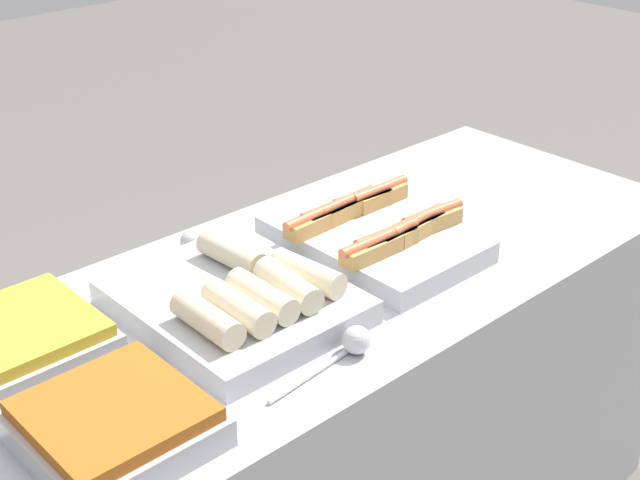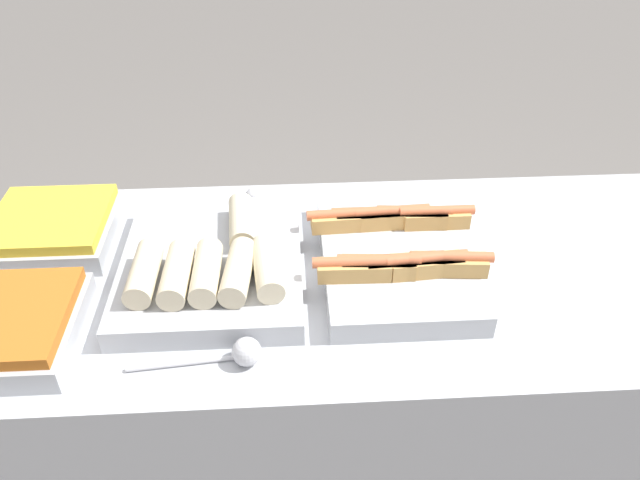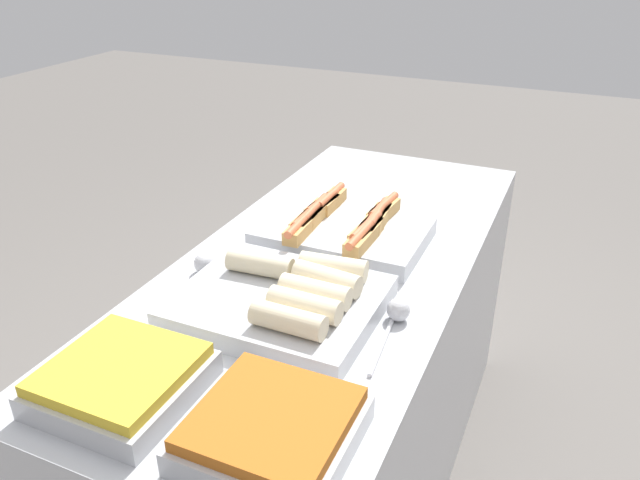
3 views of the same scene
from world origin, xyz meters
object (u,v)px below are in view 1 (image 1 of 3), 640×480
at_px(tray_hotdogs, 374,233).
at_px(tray_side_front, 115,424).
at_px(tray_side_back, 21,340).
at_px(serving_spoon_near, 351,344).
at_px(tray_wraps, 239,299).
at_px(serving_spoon_far, 187,245).

xyz_separation_m(tray_hotdogs, tray_side_front, (-0.76, -0.18, -0.00)).
distance_m(tray_side_back, serving_spoon_near, 0.59).
height_order(tray_wraps, serving_spoon_near, tray_wraps).
bearing_deg(tray_hotdogs, tray_side_back, 169.54).
bearing_deg(tray_wraps, tray_hotdogs, 2.23).
bearing_deg(serving_spoon_far, serving_spoon_near, -90.26).
bearing_deg(tray_side_back, tray_side_front, -90.00).
distance_m(tray_hotdogs, tray_side_front, 0.78).
xyz_separation_m(tray_hotdogs, serving_spoon_far, (-0.32, 0.26, -0.02)).
relative_size(tray_hotdogs, tray_wraps, 1.01).
relative_size(tray_side_front, serving_spoon_near, 1.11).
bearing_deg(serving_spoon_far, tray_wraps, -103.96).
bearing_deg(serving_spoon_far, tray_side_front, -135.32).
xyz_separation_m(tray_wraps, serving_spoon_far, (0.07, 0.27, -0.01)).
height_order(tray_wraps, tray_side_front, tray_wraps).
distance_m(tray_wraps, tray_side_back, 0.40).
xyz_separation_m(tray_side_front, serving_spoon_far, (0.44, 0.44, -0.01)).
relative_size(tray_hotdogs, tray_side_front, 1.66).
xyz_separation_m(tray_hotdogs, tray_side_back, (-0.76, 0.14, -0.00)).
distance_m(tray_wraps, serving_spoon_near, 0.25).
bearing_deg(tray_wraps, serving_spoon_far, 76.04).
relative_size(tray_wraps, serving_spoon_near, 1.83).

